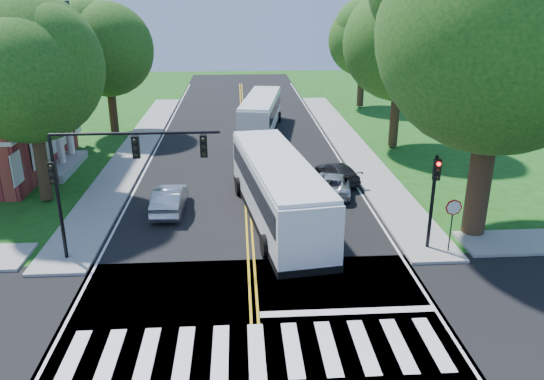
{
  "coord_description": "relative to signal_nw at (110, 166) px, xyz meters",
  "views": [
    {
      "loc": [
        -0.44,
        -15.19,
        11.07
      ],
      "look_at": [
        1.1,
        8.46,
        2.4
      ],
      "focal_mm": 35.0,
      "sensor_mm": 36.0,
      "label": 1
    }
  ],
  "objects": [
    {
      "name": "edge_line_w",
      "position": [
        -0.94,
        15.57,
        -4.36
      ],
      "size": [
        0.12,
        70.0,
        0.01
      ],
      "primitive_type": "cube",
      "color": "silver",
      "rests_on": "road"
    },
    {
      "name": "tree_east_mid",
      "position": [
        17.36,
        17.57,
        3.48
      ],
      "size": [
        8.4,
        8.4,
        11.93
      ],
      "color": "#372816",
      "rests_on": "ground"
    },
    {
      "name": "bus_follow",
      "position": [
        7.4,
        23.58,
        -2.77
      ],
      "size": [
        4.33,
        11.96,
        3.03
      ],
      "rotation": [
        0.0,
        0.0,
        2.99
      ],
      "color": "silver",
      "rests_on": "road"
    },
    {
      "name": "signal_ne",
      "position": [
        14.06,
        0.01,
        -1.41
      ],
      "size": [
        0.3,
        0.46,
        4.4
      ],
      "color": "black",
      "rests_on": "ground"
    },
    {
      "name": "dark_sedan",
      "position": [
        11.6,
        9.9,
        -3.77
      ],
      "size": [
        2.73,
        4.43,
        1.2
      ],
      "primitive_type": "imported",
      "rotation": [
        0.0,
        0.0,
        3.41
      ],
      "color": "black",
      "rests_on": "road"
    },
    {
      "name": "bus_lead",
      "position": [
        7.36,
        3.95,
        -2.6
      ],
      "size": [
        4.61,
        13.21,
        3.35
      ],
      "rotation": [
        0.0,
        0.0,
        3.28
      ],
      "color": "silver",
      "rests_on": "road"
    },
    {
      "name": "center_line",
      "position": [
        5.86,
        15.57,
        -4.36
      ],
      "size": [
        0.36,
        70.0,
        0.01
      ],
      "primitive_type": "cube",
      "color": "gold",
      "rests_on": "road"
    },
    {
      "name": "cross_road",
      "position": [
        5.86,
        -6.43,
        -4.37
      ],
      "size": [
        60.0,
        12.0,
        0.01
      ],
      "primitive_type": "cube",
      "color": "black",
      "rests_on": "ground"
    },
    {
      "name": "stop_sign",
      "position": [
        14.86,
        -0.45,
        -2.35
      ],
      "size": [
        0.76,
        0.08,
        2.53
      ],
      "color": "black",
      "rests_on": "ground"
    },
    {
      "name": "suv",
      "position": [
        11.03,
        7.81,
        -3.76
      ],
      "size": [
        2.94,
        4.72,
        1.22
      ],
      "primitive_type": "imported",
      "rotation": [
        0.0,
        0.0,
        2.92
      ],
      "color": "silver",
      "rests_on": "road"
    },
    {
      "name": "road",
      "position": [
        5.86,
        11.57,
        -4.37
      ],
      "size": [
        14.0,
        96.0,
        0.01
      ],
      "primitive_type": "cube",
      "color": "black",
      "rests_on": "ground"
    },
    {
      "name": "tree_west_far",
      "position": [
        -5.14,
        23.57,
        2.62
      ],
      "size": [
        7.6,
        7.6,
        10.67
      ],
      "color": "#372816",
      "rests_on": "ground"
    },
    {
      "name": "sidewalk_ne",
      "position": [
        14.16,
        18.57,
        -4.3
      ],
      "size": [
        2.6,
        40.0,
        0.15
      ],
      "primitive_type": "cube",
      "color": "gray",
      "rests_on": "ground"
    },
    {
      "name": "stop_bar",
      "position": [
        9.36,
        -4.83,
        -4.36
      ],
      "size": [
        6.6,
        0.4,
        0.01
      ],
      "primitive_type": "cube",
      "color": "silver",
      "rests_on": "road"
    },
    {
      "name": "sidewalk_nw",
      "position": [
        -2.44,
        18.57,
        -4.3
      ],
      "size": [
        2.6,
        40.0,
        0.15
      ],
      "primitive_type": "cube",
      "color": "gray",
      "rests_on": "ground"
    },
    {
      "name": "ground",
      "position": [
        5.86,
        -6.43,
        -4.38
      ],
      "size": [
        140.0,
        140.0,
        0.0
      ],
      "primitive_type": "plane",
      "color": "#184A12",
      "rests_on": "ground"
    },
    {
      "name": "tree_ne_big",
      "position": [
        16.86,
        1.57,
        5.24
      ],
      "size": [
        10.8,
        10.8,
        14.91
      ],
      "color": "#372816",
      "rests_on": "ground"
    },
    {
      "name": "signal_nw",
      "position": [
        0.0,
        0.0,
        0.0
      ],
      "size": [
        7.15,
        0.46,
        5.66
      ],
      "color": "black",
      "rests_on": "ground"
    },
    {
      "name": "tree_west_near",
      "position": [
        -5.64,
        7.57,
        3.15
      ],
      "size": [
        8.0,
        8.0,
        11.4
      ],
      "color": "#372816",
      "rests_on": "ground"
    },
    {
      "name": "edge_line_e",
      "position": [
        12.66,
        15.57,
        -4.36
      ],
      "size": [
        0.12,
        70.0,
        0.01
      ],
      "primitive_type": "cube",
      "color": "silver",
      "rests_on": "road"
    },
    {
      "name": "tree_east_far",
      "position": [
        18.36,
        33.57,
        2.48
      ],
      "size": [
        7.2,
        7.2,
        10.34
      ],
      "color": "#372816",
      "rests_on": "ground"
    },
    {
      "name": "crosswalk",
      "position": [
        5.86,
        -6.93,
        -4.36
      ],
      "size": [
        12.6,
        3.0,
        0.01
      ],
      "primitive_type": "cube",
      "color": "silver",
      "rests_on": "road"
    },
    {
      "name": "hatchback",
      "position": [
        1.61,
        5.52,
        -3.64
      ],
      "size": [
        1.65,
        4.44,
        1.45
      ],
      "primitive_type": "imported",
      "rotation": [
        0.0,
        0.0,
        3.12
      ],
      "color": "#B2B4B9",
      "rests_on": "road"
    }
  ]
}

